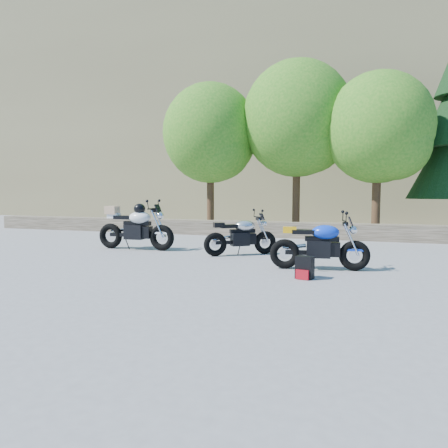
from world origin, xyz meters
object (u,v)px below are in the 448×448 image
(white_bike, at_px, (135,227))
(backpack, at_px, (305,268))
(blue_bike, at_px, (320,246))
(silver_bike, at_px, (241,236))

(white_bike, relative_size, backpack, 5.60)
(blue_bike, bearing_deg, backpack, -109.22)
(silver_bike, relative_size, blue_bike, 0.82)
(silver_bike, height_order, white_bike, white_bike)
(silver_bike, height_order, backpack, silver_bike)
(silver_bike, xyz_separation_m, white_bike, (-2.84, 0.01, 0.15))
(blue_bike, bearing_deg, silver_bike, 137.79)
(silver_bike, bearing_deg, white_bike, 144.01)
(silver_bike, relative_size, white_bike, 0.71)
(silver_bike, xyz_separation_m, blue_bike, (1.92, -1.26, 0.02))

